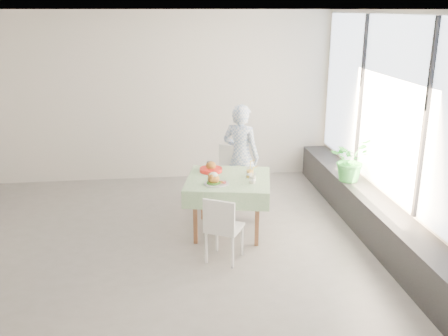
{
  "coord_description": "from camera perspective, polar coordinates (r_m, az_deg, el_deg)",
  "views": [
    {
      "loc": [
        0.17,
        -5.82,
        2.8
      ],
      "look_at": [
        0.92,
        0.2,
        0.86
      ],
      "focal_mm": 40.0,
      "sensor_mm": 36.0,
      "label": 1
    }
  ],
  "objects": [
    {
      "name": "second_dish",
      "position": [
        6.61,
        -1.51,
        -0.07
      ],
      "size": [
        0.3,
        0.3,
        0.14
      ],
      "color": "red",
      "rests_on": "cafe_table"
    },
    {
      "name": "window_ledge",
      "position": [
        6.88,
        16.05,
        -4.8
      ],
      "size": [
        0.4,
        4.8,
        0.5
      ],
      "primitive_type": "cube",
      "color": "black",
      "rests_on": "ground"
    },
    {
      "name": "floor",
      "position": [
        6.46,
        -7.94,
        -8.16
      ],
      "size": [
        6.0,
        6.0,
        0.0
      ],
      "primitive_type": "plane",
      "color": "slate",
      "rests_on": "ground"
    },
    {
      "name": "cafe_table",
      "position": [
        6.46,
        0.49,
        -3.53
      ],
      "size": [
        1.23,
        1.23,
        0.74
      ],
      "color": "brown",
      "rests_on": "ground"
    },
    {
      "name": "chair_far",
      "position": [
        7.24,
        0.34,
        -2.63
      ],
      "size": [
        0.6,
        0.6,
        0.92
      ],
      "color": "white",
      "rests_on": "ground"
    },
    {
      "name": "diner",
      "position": [
        7.22,
        1.93,
        1.33
      ],
      "size": [
        0.67,
        0.61,
        1.53
      ],
      "primitive_type": "imported",
      "rotation": [
        0.0,
        0.0,
        2.56
      ],
      "color": "#809DCE",
      "rests_on": "ground"
    },
    {
      "name": "ceiling",
      "position": [
        5.83,
        -9.15,
        17.48
      ],
      "size": [
        6.0,
        6.0,
        0.0
      ],
      "primitive_type": "plane",
      "rotation": [
        3.14,
        0.0,
        0.0
      ],
      "color": "white",
      "rests_on": "ground"
    },
    {
      "name": "potted_plant",
      "position": [
        7.16,
        14.21,
        0.96
      ],
      "size": [
        0.73,
        0.71,
        0.61
      ],
      "primitive_type": "imported",
      "rotation": [
        0.0,
        0.0,
        0.64
      ],
      "color": "#2A7F31",
      "rests_on": "window_ledge"
    },
    {
      "name": "chair_near",
      "position": [
        5.83,
        -0.0,
        -8.29
      ],
      "size": [
        0.51,
        0.51,
        0.8
      ],
      "color": "white",
      "rests_on": "ground"
    },
    {
      "name": "juice_cup_lemonade",
      "position": [
        6.18,
        3.28,
        -1.23
      ],
      "size": [
        0.09,
        0.09,
        0.25
      ],
      "color": "white",
      "rests_on": "cafe_table"
    },
    {
      "name": "juice_cup_orange",
      "position": [
        6.38,
        2.95,
        -0.56
      ],
      "size": [
        0.1,
        0.1,
        0.27
      ],
      "color": "white",
      "rests_on": "cafe_table"
    },
    {
      "name": "window_pane",
      "position": [
        6.56,
        18.47,
        6.69
      ],
      "size": [
        0.01,
        4.8,
        2.18
      ],
      "primitive_type": "cube",
      "color": "#D1E0F9",
      "rests_on": "ground"
    },
    {
      "name": "wall_back",
      "position": [
        8.44,
        -8.18,
        7.97
      ],
      "size": [
        6.0,
        0.02,
        2.8
      ],
      "primitive_type": "cube",
      "color": "beige",
      "rests_on": "ground"
    },
    {
      "name": "main_dish",
      "position": [
        6.12,
        -1.04,
        -1.43
      ],
      "size": [
        0.31,
        0.31,
        0.16
      ],
      "color": "white",
      "rests_on": "cafe_table"
    },
    {
      "name": "wall_front",
      "position": [
        3.61,
        -9.27,
        -5.38
      ],
      "size": [
        6.0,
        0.02,
        2.8
      ],
      "primitive_type": "cube",
      "color": "beige",
      "rests_on": "ground"
    },
    {
      "name": "wall_right",
      "position": [
        6.62,
        18.49,
        4.57
      ],
      "size": [
        0.02,
        5.0,
        2.8
      ],
      "primitive_type": "cube",
      "color": "beige",
      "rests_on": "ground"
    }
  ]
}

